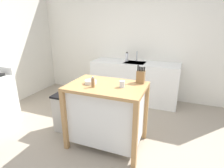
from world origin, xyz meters
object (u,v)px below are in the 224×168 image
Objects in this scene: kitchen_island at (107,112)px; bottle_spray_cleaner at (127,57)px; pepper_grinder at (93,82)px; trash_bin at (66,113)px; sink_faucet at (137,56)px; knife_block at (141,77)px; drinking_cup at (122,84)px; bowl_ceramic_wide at (91,82)px.

bottle_spray_cleaner is at bearing 97.86° from kitchen_island.
trash_bin is (-0.63, 0.22, -0.67)m from pepper_grinder.
sink_faucet is at bearing 25.72° from bottle_spray_cleaner.
kitchen_island reaches higher than trash_bin.
knife_block is 0.32m from drinking_cup.
bottle_spray_cleaner is (0.53, 1.64, 0.67)m from trash_bin.
kitchen_island is 0.50m from drinking_cup.
sink_faucet is at bearing 97.95° from drinking_cup.
knife_block is 0.40× the size of trash_bin.
knife_block is 1.15× the size of sink_faucet.
bowl_ceramic_wide is 1.09× the size of pepper_grinder.
sink_faucet is at bearing 91.09° from kitchen_island.
knife_block is at bearing 8.53° from trash_bin.
trash_bin is 3.08× the size of bottle_spray_cleaner.
pepper_grinder is 0.95m from trash_bin.
kitchen_island is at bearing 178.18° from drinking_cup.
bottle_spray_cleaner is (-0.46, 1.73, 0.02)m from drinking_cup.
pepper_grinder is at bearing -159.33° from drinking_cup.
pepper_grinder is at bearing -86.76° from bottle_spray_cleaner.
knife_block is 1.70× the size of pepper_grinder.
knife_block is 1.63m from sink_faucet.
pepper_grinder is at bearing -19.04° from trash_bin.
kitchen_island is 0.49m from bowl_ceramic_wide.
drinking_cup reaches higher than trash_bin.
bowl_ceramic_wide is 0.73× the size of sink_faucet.
kitchen_island is at bearing -88.91° from sink_faucet.
bottle_spray_cleaner is at bearing 93.24° from pepper_grinder.
bottle_spray_cleaner is (-0.24, 1.72, 0.47)m from kitchen_island.
drinking_cup is 0.39× the size of sink_faucet.
drinking_cup is 0.14× the size of trash_bin.
pepper_grinder is at bearing -92.86° from sink_faucet.
pepper_grinder reaches higher than bowl_ceramic_wide.
bowl_ceramic_wide reaches higher than kitchen_island.
kitchen_island is 1.80m from bottle_spray_cleaner.
trash_bin is (-0.76, 0.08, -0.20)m from kitchen_island.
bowl_ceramic_wide is (-0.63, -0.28, -0.07)m from knife_block.
kitchen_island is 4.76× the size of sink_faucet.
sink_faucet is at bearing 87.14° from pepper_grinder.
bottle_spray_cleaner is (-0.11, 1.86, -0.00)m from pepper_grinder.
kitchen_island is 0.69m from knife_block.
kitchen_island is at bearing -147.95° from knife_block.
kitchen_island is at bearing -82.14° from bottle_spray_cleaner.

